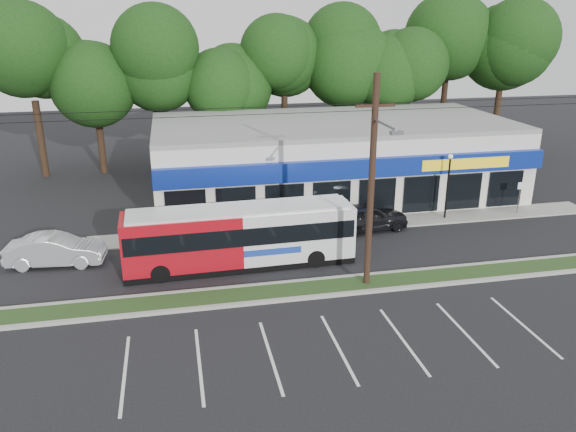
# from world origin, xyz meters

# --- Properties ---
(ground) EXTENTS (120.00, 120.00, 0.00)m
(ground) POSITION_xyz_m (0.00, 0.00, 0.00)
(ground) COLOR black
(ground) RESTS_ON ground
(grass_strip) EXTENTS (40.00, 1.60, 0.12)m
(grass_strip) POSITION_xyz_m (0.00, 1.00, 0.06)
(grass_strip) COLOR #273E19
(grass_strip) RESTS_ON ground
(curb_south) EXTENTS (40.00, 0.25, 0.14)m
(curb_south) POSITION_xyz_m (0.00, 0.15, 0.07)
(curb_south) COLOR #9E9E93
(curb_south) RESTS_ON ground
(curb_north) EXTENTS (40.00, 0.25, 0.14)m
(curb_north) POSITION_xyz_m (0.00, 1.85, 0.07)
(curb_north) COLOR #9E9E93
(curb_north) RESTS_ON ground
(sidewalk) EXTENTS (32.00, 2.20, 0.10)m
(sidewalk) POSITION_xyz_m (5.00, 9.00, 0.05)
(sidewalk) COLOR #9E9E93
(sidewalk) RESTS_ON ground
(strip_mall) EXTENTS (25.00, 12.55, 5.30)m
(strip_mall) POSITION_xyz_m (5.50, 15.91, 2.65)
(strip_mall) COLOR beige
(strip_mall) RESTS_ON ground
(utility_pole) EXTENTS (50.00, 2.77, 10.00)m
(utility_pole) POSITION_xyz_m (2.83, 0.93, 5.41)
(utility_pole) COLOR black
(utility_pole) RESTS_ON ground
(lamp_post) EXTENTS (0.30, 0.30, 4.25)m
(lamp_post) POSITION_xyz_m (11.00, 8.80, 2.67)
(lamp_post) COLOR black
(lamp_post) RESTS_ON ground
(sign_post) EXTENTS (0.45, 0.10, 2.23)m
(sign_post) POSITION_xyz_m (16.00, 8.57, 1.56)
(sign_post) COLOR #59595E
(sign_post) RESTS_ON ground
(tree_line) EXTENTS (46.76, 6.76, 11.83)m
(tree_line) POSITION_xyz_m (4.00, 26.00, 8.42)
(tree_line) COLOR black
(tree_line) RESTS_ON ground
(metrobus) EXTENTS (11.82, 2.79, 3.16)m
(metrobus) POSITION_xyz_m (-2.65, 4.50, 1.67)
(metrobus) COLOR #A40C17
(metrobus) RESTS_ON ground
(car_dark) EXTENTS (5.26, 2.72, 1.71)m
(car_dark) POSITION_xyz_m (5.43, 7.95, 0.86)
(car_dark) COLOR black
(car_dark) RESTS_ON ground
(car_silver) EXTENTS (5.06, 2.18, 1.62)m
(car_silver) POSITION_xyz_m (-12.05, 6.55, 0.81)
(car_silver) COLOR #AFB3B7
(car_silver) RESTS_ON ground
(pedestrian_a) EXTENTS (0.80, 0.63, 1.92)m
(pedestrian_a) POSITION_xyz_m (4.16, 8.50, 0.96)
(pedestrian_a) COLOR silver
(pedestrian_a) RESTS_ON ground
(pedestrian_b) EXTENTS (0.82, 0.67, 1.57)m
(pedestrian_b) POSITION_xyz_m (2.00, 6.33, 0.79)
(pedestrian_b) COLOR #B9AEA6
(pedestrian_b) RESTS_ON ground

